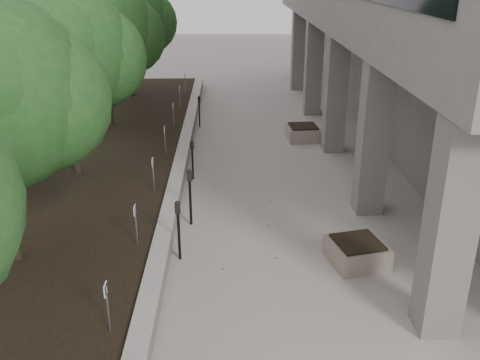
{
  "coord_description": "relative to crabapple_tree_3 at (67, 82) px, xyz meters",
  "views": [
    {
      "loc": [
        -0.34,
        -6.88,
        6.17
      ],
      "look_at": [
        -0.02,
        5.93,
        0.94
      ],
      "focal_mm": 39.67,
      "sensor_mm": 36.0,
      "label": 1
    }
  ],
  "objects": [
    {
      "name": "crabapple_tree_5",
      "position": [
        0.0,
        10.0,
        0.0
      ],
      "size": [
        4.6,
        4.0,
        5.44
      ],
      "primitive_type": null,
      "color": "#1E4C1D",
      "rests_on": "planting_bed"
    },
    {
      "name": "parking_sign_2",
      "position": [
        2.45,
        -7.5,
        -2.24
      ],
      "size": [
        0.04,
        0.22,
        0.96
      ],
      "primitive_type": null,
      "color": "black",
      "rests_on": "planting_bed"
    },
    {
      "name": "parking_sign_7",
      "position": [
        2.45,
        7.5,
        -2.24
      ],
      "size": [
        0.04,
        0.22,
        0.96
      ],
      "primitive_type": null,
      "color": "black",
      "rests_on": "planting_bed"
    },
    {
      "name": "planting_bed",
      "position": [
        -0.7,
        1.0,
        -2.92
      ],
      "size": [
        7.0,
        26.0,
        0.4
      ],
      "primitive_type": "cube",
      "color": "black",
      "rests_on": "ground"
    },
    {
      "name": "planter_back",
      "position": [
        7.32,
        4.25,
        -2.84
      ],
      "size": [
        1.26,
        1.26,
        0.55
      ],
      "primitive_type": null,
      "rotation": [
        0.0,
        0.0,
        0.07
      ],
      "color": "gray",
      "rests_on": "ground"
    },
    {
      "name": "parking_sign_5",
      "position": [
        2.45,
        1.5,
        -2.24
      ],
      "size": [
        0.04,
        0.22,
        0.96
      ],
      "primitive_type": null,
      "color": "black",
      "rests_on": "planting_bed"
    },
    {
      "name": "planter_front",
      "position": [
        7.31,
        -4.69,
        -2.85
      ],
      "size": [
        1.38,
        1.38,
        0.54
      ],
      "primitive_type": null,
      "rotation": [
        0.0,
        0.0,
        0.23
      ],
      "color": "gray",
      "rests_on": "ground"
    },
    {
      "name": "crabapple_tree_3",
      "position": [
        0.0,
        0.0,
        0.0
      ],
      "size": [
        4.6,
        4.0,
        5.44
      ],
      "primitive_type": null,
      "color": "#1E4C1D",
      "rests_on": "planting_bed"
    },
    {
      "name": "crabapple_tree_4",
      "position": [
        0.0,
        5.0,
        0.0
      ],
      "size": [
        4.6,
        4.0,
        5.44
      ],
      "primitive_type": null,
      "color": "#1E4C1D",
      "rests_on": "planting_bed"
    },
    {
      "name": "berry_scatter",
      "position": [
        4.7,
        -3.0,
        -3.11
      ],
      "size": [
        3.3,
        14.1,
        0.02
      ],
      "primitive_type": null,
      "color": "maroon",
      "rests_on": "ground"
    },
    {
      "name": "parking_meter_5",
      "position": [
        3.34,
        6.0,
        -2.47
      ],
      "size": [
        0.14,
        0.11,
        1.29
      ],
      "primitive_type": null,
      "rotation": [
        0.0,
        0.0,
        0.12
      ],
      "color": "black",
      "rests_on": "ground"
    },
    {
      "name": "retaining_wall",
      "position": [
        2.97,
        1.0,
        -2.87
      ],
      "size": [
        0.39,
        26.0,
        0.5
      ],
      "primitive_type": null,
      "color": "gray",
      "rests_on": "ground"
    },
    {
      "name": "parking_sign_6",
      "position": [
        2.45,
        4.5,
        -2.24
      ],
      "size": [
        0.04,
        0.22,
        0.96
      ],
      "primitive_type": null,
      "color": "black",
      "rests_on": "planting_bed"
    },
    {
      "name": "parking_meter_4",
      "position": [
        3.39,
        0.36,
        -2.49
      ],
      "size": [
        0.15,
        0.13,
        1.26
      ],
      "primitive_type": null,
      "rotation": [
        0.0,
        0.0,
        -0.37
      ],
      "color": "black",
      "rests_on": "ground"
    },
    {
      "name": "parking_sign_8",
      "position": [
        2.45,
        10.5,
        -2.24
      ],
      "size": [
        0.04,
        0.22,
        0.96
      ],
      "primitive_type": null,
      "color": "black",
      "rests_on": "planting_bed"
    },
    {
      "name": "parking_sign_4",
      "position": [
        2.45,
        -1.5,
        -2.24
      ],
      "size": [
        0.04,
        0.22,
        0.96
      ],
      "primitive_type": null,
      "color": "black",
      "rests_on": "planting_bed"
    },
    {
      "name": "parking_sign_3",
      "position": [
        2.45,
        -4.5,
        -2.24
      ],
      "size": [
        0.04,
        0.22,
        0.96
      ],
      "primitive_type": null,
      "color": "black",
      "rests_on": "planting_bed"
    },
    {
      "name": "parking_meter_2",
      "position": [
        3.52,
        -2.72,
        -2.36
      ],
      "size": [
        0.17,
        0.14,
        1.52
      ],
      "primitive_type": null,
      "rotation": [
        0.0,
        0.0,
        0.27
      ],
      "color": "black",
      "rests_on": "ground"
    },
    {
      "name": "parking_meter_3",
      "position": [
        3.37,
        -4.44,
        -2.4
      ],
      "size": [
        0.14,
        0.1,
        1.44
      ],
      "primitive_type": null,
      "rotation": [
        0.0,
        0.0,
        0.01
      ],
      "color": "black",
      "rests_on": "ground"
    }
  ]
}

